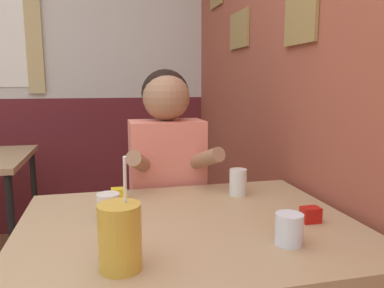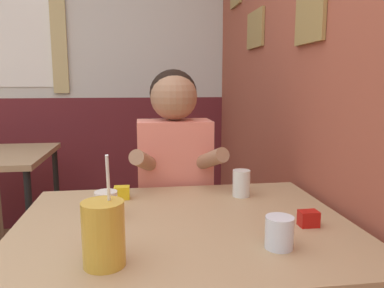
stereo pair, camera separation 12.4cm
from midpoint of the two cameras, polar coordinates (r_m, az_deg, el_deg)
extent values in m
cube|color=#9E4C38|center=(2.14, 8.98, 12.57)|extent=(0.06, 4.42, 2.70)
cube|color=olive|center=(2.39, 5.67, 16.90)|extent=(0.02, 0.29, 0.22)
cube|color=olive|center=(1.71, 14.13, 18.17)|extent=(0.02, 0.26, 0.22)
cube|color=maroon|center=(3.32, -21.12, -3.01)|extent=(5.48, 0.06, 1.10)
cube|color=tan|center=(3.23, -24.01, 14.33)|extent=(0.12, 0.02, 0.82)
cube|color=tan|center=(1.25, -3.33, -12.70)|extent=(1.09, 0.86, 0.04)
cylinder|color=black|center=(1.89, 10.55, -17.75)|extent=(0.04, 0.04, 0.74)
cylinder|color=black|center=(2.39, -27.03, -12.72)|extent=(0.04, 0.04, 0.74)
cylinder|color=black|center=(3.04, -23.92, -7.82)|extent=(0.04, 0.04, 0.74)
cube|color=#EA7F6B|center=(1.98, -5.56, -20.61)|extent=(0.31, 0.20, 0.48)
cube|color=#EA7F6B|center=(1.78, -5.83, -5.73)|extent=(0.34, 0.20, 0.58)
sphere|color=black|center=(1.74, -6.18, 7.70)|extent=(0.22, 0.22, 0.22)
sphere|color=#9E7051|center=(1.72, -6.05, 7.14)|extent=(0.22, 0.22, 0.22)
cylinder|color=#9E7051|center=(1.60, -10.08, -2.85)|extent=(0.14, 0.27, 0.15)
cylinder|color=#9E7051|center=(1.64, -0.53, -2.43)|extent=(0.14, 0.27, 0.15)
cylinder|color=gold|center=(0.96, -14.70, -13.60)|extent=(0.11, 0.11, 0.16)
cylinder|color=white|center=(0.92, -14.05, -5.92)|extent=(0.01, 0.04, 0.14)
cylinder|color=silver|center=(1.10, 11.38, -12.65)|extent=(0.08, 0.08, 0.09)
cylinder|color=silver|center=(1.53, 4.71, -5.82)|extent=(0.07, 0.07, 0.11)
cylinder|color=silver|center=(1.29, -15.36, -9.30)|extent=(0.08, 0.08, 0.09)
cube|color=#B7140F|center=(1.28, 14.98, -10.41)|extent=(0.06, 0.04, 0.05)
cube|color=yellow|center=(1.49, -13.43, -7.54)|extent=(0.06, 0.04, 0.05)
camera|label=1|loc=(0.06, -92.62, -0.43)|focal=35.00mm
camera|label=2|loc=(0.06, 87.38, 0.43)|focal=35.00mm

